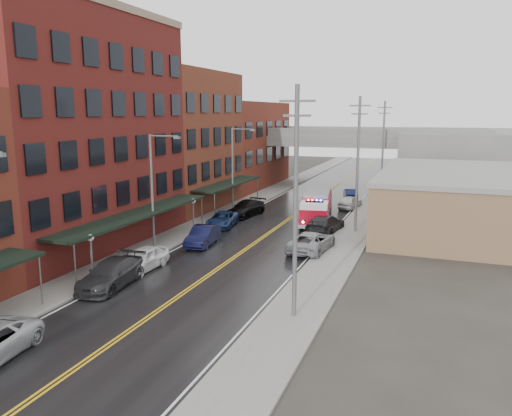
% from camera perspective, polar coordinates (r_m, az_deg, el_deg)
% --- Properties ---
extents(road, '(11.00, 160.00, 0.02)m').
position_cam_1_polar(road, '(42.67, 0.56, -3.54)').
color(road, black).
rests_on(road, ground).
extents(sidewalk_left, '(3.00, 160.00, 0.15)m').
position_cam_1_polar(sidewalk_left, '(45.55, -8.13, -2.63)').
color(sidewalk_left, slate).
rests_on(sidewalk_left, ground).
extents(sidewalk_right, '(3.00, 160.00, 0.15)m').
position_cam_1_polar(sidewalk_right, '(40.87, 10.28, -4.28)').
color(sidewalk_right, slate).
rests_on(sidewalk_right, ground).
extents(curb_left, '(0.30, 160.00, 0.15)m').
position_cam_1_polar(curb_left, '(44.81, -6.27, -2.82)').
color(curb_left, gray).
rests_on(curb_left, ground).
extents(curb_right, '(0.30, 160.00, 0.15)m').
position_cam_1_polar(curb_right, '(41.17, 8.01, -4.10)').
color(curb_right, gray).
rests_on(curb_right, ground).
extents(brick_building_b, '(9.00, 20.00, 18.00)m').
position_cam_1_polar(brick_building_b, '(41.94, -20.40, 7.97)').
color(brick_building_b, '#591717').
rests_on(brick_building_b, ground).
extents(brick_building_c, '(9.00, 15.00, 15.00)m').
position_cam_1_polar(brick_building_c, '(56.48, -8.67, 7.59)').
color(brick_building_c, brown).
rests_on(brick_building_c, ground).
extents(brick_building_far, '(9.00, 20.00, 12.00)m').
position_cam_1_polar(brick_building_far, '(72.37, -1.92, 7.23)').
color(brick_building_far, brown).
rests_on(brick_building_far, ground).
extents(tan_building, '(14.00, 22.00, 5.00)m').
position_cam_1_polar(tan_building, '(49.65, 22.36, 0.63)').
color(tan_building, olive).
rests_on(tan_building, ground).
extents(right_far_block, '(18.00, 30.00, 8.00)m').
position_cam_1_polar(right_far_block, '(79.31, 23.20, 5.23)').
color(right_far_block, slate).
rests_on(right_far_block, ground).
extents(awning_1, '(2.60, 18.00, 3.09)m').
position_cam_1_polar(awning_1, '(39.17, -13.33, -0.68)').
color(awning_1, black).
rests_on(awning_1, ground).
extents(awning_2, '(2.60, 13.00, 3.09)m').
position_cam_1_polar(awning_2, '(54.38, -3.15, 2.79)').
color(awning_2, black).
rests_on(awning_2, ground).
extents(globe_lamp_1, '(0.44, 0.44, 3.12)m').
position_cam_1_polar(globe_lamp_1, '(33.19, -18.35, -4.24)').
color(globe_lamp_1, '#59595B').
rests_on(globe_lamp_1, ground).
extents(globe_lamp_2, '(0.44, 0.44, 3.12)m').
position_cam_1_polar(globe_lamp_2, '(44.67, -7.19, 0.06)').
color(globe_lamp_2, '#59595B').
rests_on(globe_lamp_2, ground).
extents(street_lamp_1, '(2.64, 0.22, 9.00)m').
position_cam_1_polar(street_lamp_1, '(39.12, -11.51, 2.64)').
color(street_lamp_1, '#59595B').
rests_on(street_lamp_1, ground).
extents(street_lamp_2, '(2.64, 0.22, 9.00)m').
position_cam_1_polar(street_lamp_2, '(53.29, -2.46, 5.01)').
color(street_lamp_2, '#59595B').
rests_on(street_lamp_2, ground).
extents(utility_pole_0, '(1.80, 0.24, 12.00)m').
position_cam_1_polar(utility_pole_0, '(25.21, 4.56, 0.91)').
color(utility_pole_0, '#59595B').
rests_on(utility_pole_0, ground).
extents(utility_pole_1, '(1.80, 0.24, 12.00)m').
position_cam_1_polar(utility_pole_1, '(44.64, 11.55, 5.10)').
color(utility_pole_1, '#59595B').
rests_on(utility_pole_1, ground).
extents(utility_pole_2, '(1.80, 0.24, 12.00)m').
position_cam_1_polar(utility_pole_2, '(64.42, 14.30, 6.71)').
color(utility_pole_2, '#59595B').
rests_on(utility_pole_2, ground).
extents(overpass, '(40.00, 10.00, 7.50)m').
position_cam_1_polar(overpass, '(72.42, 9.17, 7.09)').
color(overpass, slate).
rests_on(overpass, ground).
extents(fire_truck, '(4.29, 8.48, 2.98)m').
position_cam_1_polar(fire_truck, '(48.62, 6.92, 0.12)').
color(fire_truck, maroon).
rests_on(fire_truck, ground).
extents(parked_car_left_3, '(2.79, 5.83, 1.64)m').
position_cam_1_polar(parked_car_left_3, '(32.41, -16.23, -7.23)').
color(parked_car_left_3, '#2A2A2C').
rests_on(parked_car_left_3, ground).
extents(parked_car_left_4, '(1.99, 4.71, 1.59)m').
position_cam_1_polar(parked_car_left_4, '(35.10, -12.86, -5.70)').
color(parked_car_left_4, white).
rests_on(parked_car_left_4, ground).
extents(parked_car_left_5, '(2.25, 4.94, 1.57)m').
position_cam_1_polar(parked_car_left_5, '(40.76, -6.10, -3.17)').
color(parked_car_left_5, black).
rests_on(parked_car_left_5, ground).
extents(parked_car_left_6, '(3.04, 5.25, 1.38)m').
position_cam_1_polar(parked_car_left_6, '(47.22, -3.85, -1.30)').
color(parked_car_left_6, navy).
rests_on(parked_car_left_6, ground).
extents(parked_car_left_7, '(3.07, 5.75, 1.59)m').
position_cam_1_polar(parked_car_left_7, '(51.89, -1.14, -0.05)').
color(parked_car_left_7, black).
rests_on(parked_car_left_7, ground).
extents(parked_car_right_0, '(3.09, 5.83, 1.56)m').
position_cam_1_polar(parked_car_right_0, '(39.02, 6.40, -3.83)').
color(parked_car_right_0, gray).
rests_on(parked_car_right_0, ground).
extents(parked_car_right_1, '(2.94, 5.90, 1.64)m').
position_cam_1_polar(parked_car_right_1, '(45.19, 7.88, -1.76)').
color(parked_car_right_1, black).
rests_on(parked_car_right_1, ground).
extents(parked_car_right_2, '(2.39, 4.54, 1.47)m').
position_cam_1_polar(parked_car_right_2, '(56.74, 10.71, 0.66)').
color(parked_car_right_2, silver).
rests_on(parked_car_right_2, ground).
extents(parked_car_right_3, '(2.51, 4.42, 1.38)m').
position_cam_1_polar(parked_car_right_3, '(62.74, 10.74, 1.59)').
color(parked_car_right_3, '#0E1434').
rests_on(parked_car_right_3, ground).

